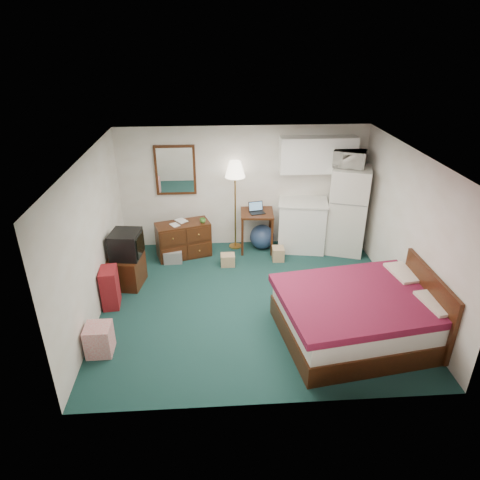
{
  "coord_description": "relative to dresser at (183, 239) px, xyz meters",
  "views": [
    {
      "loc": [
        -0.62,
        -6.05,
        4.12
      ],
      "look_at": [
        -0.21,
        0.14,
        1.09
      ],
      "focal_mm": 32.0,
      "sensor_mm": 36.0,
      "label": 1
    }
  ],
  "objects": [
    {
      "name": "cardboard_box_b",
      "position": [
        1.88,
        -0.31,
        -0.22
      ],
      "size": [
        0.24,
        0.28,
        0.27
      ],
      "primitive_type": null,
      "rotation": [
        0.0,
        0.0,
        -0.04
      ],
      "color": "#A07F57",
      "rests_on": "floor"
    },
    {
      "name": "crt_tv",
      "position": [
        -0.92,
        -1.01,
        0.43
      ],
      "size": [
        0.57,
        0.6,
        0.47
      ],
      "primitive_type": null,
      "rotation": [
        0.0,
        0.0,
        -0.12
      ],
      "color": "black",
      "rests_on": "tv_stand"
    },
    {
      "name": "kitchen_counter",
      "position": [
        2.43,
        0.18,
        0.15
      ],
      "size": [
        1.04,
        0.86,
        1.02
      ],
      "primitive_type": null,
      "rotation": [
        0.0,
        0.0,
        -0.17
      ],
      "color": "white",
      "rests_on": "floor"
    },
    {
      "name": "laptop",
      "position": [
        1.5,
        0.14,
        0.57
      ],
      "size": [
        0.34,
        0.3,
        0.2
      ],
      "primitive_type": null,
      "rotation": [
        0.0,
        0.0,
        0.22
      ],
      "color": "black",
      "rests_on": "desk"
    },
    {
      "name": "book_a",
      "position": [
        -0.2,
        -0.13,
        0.46
      ],
      "size": [
        0.13,
        0.09,
        0.2
      ],
      "primitive_type": "imported",
      "rotation": [
        0.0,
        0.0,
        0.56
      ],
      "color": "#A07F57",
      "rests_on": "dresser"
    },
    {
      "name": "exercise_ball",
      "position": [
        1.62,
        0.23,
        -0.1
      ],
      "size": [
        0.65,
        0.65,
        0.51
      ],
      "primitive_type": "sphere",
      "rotation": [
        0.0,
        0.0,
        -0.33
      ],
      "color": "navy",
      "rests_on": "floor"
    },
    {
      "name": "book_b",
      "position": [
        -0.1,
        0.04,
        0.48
      ],
      "size": [
        0.16,
        0.12,
        0.25
      ],
      "primitive_type": "imported",
      "rotation": [
        0.0,
        0.0,
        0.62
      ],
      "color": "#A07F57",
      "rests_on": "dresser"
    },
    {
      "name": "retail_box",
      "position": [
        -1.04,
        -2.87,
        -0.13
      ],
      "size": [
        0.36,
        0.36,
        0.45
      ],
      "primitive_type": null,
      "rotation": [
        0.0,
        0.0,
        0.01
      ],
      "color": "silver",
      "rests_on": "floor"
    },
    {
      "name": "upper_cabinets",
      "position": [
        2.69,
        0.35,
        1.59
      ],
      "size": [
        1.5,
        0.35,
        0.7
      ],
      "primitive_type": null,
      "color": "white",
      "rests_on": "walls"
    },
    {
      "name": "floor_lamp",
      "position": [
        1.07,
        0.32,
        0.57
      ],
      "size": [
        0.46,
        0.46,
        1.85
      ],
      "primitive_type": null,
      "rotation": [
        0.0,
        0.0,
        -0.17
      ],
      "color": "#BE853A",
      "rests_on": "floor"
    },
    {
      "name": "desk",
      "position": [
        1.5,
        0.2,
        0.06
      ],
      "size": [
        0.7,
        0.7,
        0.83
      ],
      "primitive_type": null,
      "rotation": [
        0.0,
        0.0,
        -0.07
      ],
      "color": "black",
      "rests_on": "floor"
    },
    {
      "name": "ceiling",
      "position": [
        1.24,
        -1.73,
        2.14
      ],
      "size": [
        5.0,
        4.5,
        0.01
      ],
      "primitive_type": "cube",
      "color": "white",
      "rests_on": "walls"
    },
    {
      "name": "walls",
      "position": [
        1.24,
        -1.73,
        0.89
      ],
      "size": [
        5.01,
        4.51,
        2.5
      ],
      "color": "white",
      "rests_on": "floor"
    },
    {
      "name": "bed",
      "position": [
        2.72,
        -2.76,
        -0.0
      ],
      "size": [
        2.46,
        2.05,
        0.71
      ],
      "primitive_type": null,
      "rotation": [
        0.0,
        0.0,
        0.15
      ],
      "color": "maroon",
      "rests_on": "floor"
    },
    {
      "name": "headboard",
      "position": [
        3.7,
        -2.76,
        0.19
      ],
      "size": [
        0.06,
        1.56,
        1.0
      ],
      "primitive_type": null,
      "color": "black",
      "rests_on": "walls"
    },
    {
      "name": "microwave",
      "position": [
        3.25,
        0.08,
        1.62
      ],
      "size": [
        0.68,
        0.54,
        0.4
      ],
      "primitive_type": "imported",
      "rotation": [
        0.0,
        0.0,
        -0.41
      ],
      "color": "silver",
      "rests_on": "fridge"
    },
    {
      "name": "cardboard_box_a",
      "position": [
        0.87,
        -0.47,
        -0.24
      ],
      "size": [
        0.27,
        0.23,
        0.23
      ],
      "primitive_type": null,
      "rotation": [
        0.0,
        0.0,
        -0.0
      ],
      "color": "#A07F57",
      "rests_on": "floor"
    },
    {
      "name": "mirror",
      "position": [
        -0.11,
        0.49,
        1.29
      ],
      "size": [
        0.8,
        0.06,
        1.0
      ],
      "primitive_type": null,
      "color": "white",
      "rests_on": "walls"
    },
    {
      "name": "floor",
      "position": [
        1.24,
        -1.73,
        -0.36
      ],
      "size": [
        5.0,
        4.5,
        0.01
      ],
      "primitive_type": "cube",
      "color": "#1A3A39",
      "rests_on": "ground"
    },
    {
      "name": "dresser",
      "position": [
        0.0,
        0.0,
        0.0
      ],
      "size": [
        1.14,
        0.76,
        0.72
      ],
      "primitive_type": null,
      "rotation": [
        0.0,
        0.0,
        0.3
      ],
      "color": "black",
      "rests_on": "floor"
    },
    {
      "name": "file_bin",
      "position": [
        -0.21,
        -0.26,
        -0.23
      ],
      "size": [
        0.37,
        0.28,
        0.25
      ],
      "primitive_type": null,
      "rotation": [
        0.0,
        0.0,
        0.03
      ],
      "color": "gray",
      "rests_on": "floor"
    },
    {
      "name": "suitcase",
      "position": [
        -1.11,
        -1.69,
        -0.02
      ],
      "size": [
        0.3,
        0.44,
        0.68
      ],
      "primitive_type": null,
      "rotation": [
        0.0,
        0.0,
        0.1
      ],
      "color": "maroon",
      "rests_on": "floor"
    },
    {
      "name": "mug",
      "position": [
        0.4,
        -0.0,
        0.42
      ],
      "size": [
        0.12,
        0.1,
        0.12
      ],
      "primitive_type": "imported",
      "rotation": [
        0.0,
        0.0,
        -0.04
      ],
      "color": "#458332",
      "rests_on": "dresser"
    },
    {
      "name": "fridge",
      "position": [
        3.32,
        0.03,
        0.53
      ],
      "size": [
        0.93,
        0.93,
        1.77
      ],
      "primitive_type": null,
      "rotation": [
        0.0,
        0.0,
        -0.34
      ],
      "color": "silver",
      "rests_on": "floor"
    },
    {
      "name": "tv_stand",
      "position": [
        -0.96,
        -1.05,
        -0.08
      ],
      "size": [
        0.64,
        0.68,
        0.55
      ],
      "primitive_type": null,
      "rotation": [
        0.0,
        0.0,
        -0.17
      ],
      "color": "black",
      "rests_on": "floor"
    }
  ]
}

